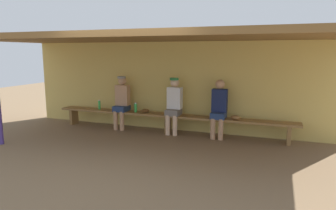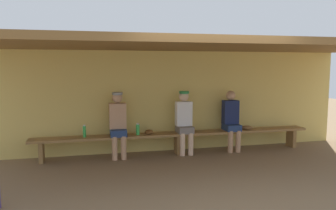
# 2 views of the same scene
# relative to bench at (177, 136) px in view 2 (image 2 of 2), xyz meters

# --- Properties ---
(ground_plane) EXTENTS (24.00, 24.00, 0.00)m
(ground_plane) POSITION_rel_bench_xyz_m (0.00, -1.55, -0.39)
(ground_plane) COLOR brown
(back_wall) EXTENTS (8.00, 0.20, 2.20)m
(back_wall) POSITION_rel_bench_xyz_m (0.00, 0.45, 0.71)
(back_wall) COLOR #D8BC60
(back_wall) RESTS_ON ground
(dugout_roof) EXTENTS (8.00, 2.80, 0.12)m
(dugout_roof) POSITION_rel_bench_xyz_m (0.00, -0.85, 1.87)
(dugout_roof) COLOR brown
(dugout_roof) RESTS_ON back_wall
(bench) EXTENTS (6.00, 0.36, 0.46)m
(bench) POSITION_rel_bench_xyz_m (0.00, 0.00, 0.00)
(bench) COLOR olive
(bench) RESTS_ON ground
(player_in_red) EXTENTS (0.34, 0.42, 1.34)m
(player_in_red) POSITION_rel_bench_xyz_m (0.15, 0.00, 0.36)
(player_in_red) COLOR slate
(player_in_red) RESTS_ON ground
(player_in_blue) EXTENTS (0.34, 0.42, 1.34)m
(player_in_blue) POSITION_rel_bench_xyz_m (-1.26, 0.00, 0.36)
(player_in_blue) COLOR navy
(player_in_blue) RESTS_ON ground
(player_leftmost) EXTENTS (0.34, 0.42, 1.34)m
(player_leftmost) POSITION_rel_bench_xyz_m (1.23, 0.00, 0.34)
(player_leftmost) COLOR navy
(player_leftmost) RESTS_ON ground
(water_bottle_green) EXTENTS (0.06, 0.06, 0.25)m
(water_bottle_green) POSITION_rel_bench_xyz_m (-1.93, 0.00, 0.19)
(water_bottle_green) COLOR green
(water_bottle_green) RESTS_ON bench
(water_bottle_clear) EXTENTS (0.07, 0.07, 0.24)m
(water_bottle_clear) POSITION_rel_bench_xyz_m (-0.86, -0.02, 0.19)
(water_bottle_clear) COLOR green
(water_bottle_clear) RESTS_ON bench
(baseball_glove_dark_brown) EXTENTS (0.26, 0.29, 0.09)m
(baseball_glove_dark_brown) POSITION_rel_bench_xyz_m (-0.62, 0.01, 0.12)
(baseball_glove_dark_brown) COLOR brown
(baseball_glove_dark_brown) RESTS_ON bench
(baseball_glove_worn) EXTENTS (0.29, 0.28, 0.09)m
(baseball_glove_worn) POSITION_rel_bench_xyz_m (1.61, -0.02, 0.12)
(baseball_glove_worn) COLOR olive
(baseball_glove_worn) RESTS_ON bench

